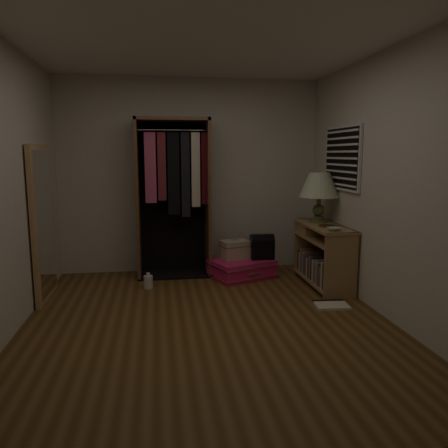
{
  "coord_description": "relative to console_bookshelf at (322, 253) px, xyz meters",
  "views": [
    {
      "loc": [
        -0.45,
        -3.96,
        1.6
      ],
      "look_at": [
        0.3,
        0.95,
        0.8
      ],
      "focal_mm": 35.0,
      "sensor_mm": 36.0,
      "label": 1
    }
  ],
  "objects": [
    {
      "name": "table_lamp",
      "position": [
        0.0,
        0.18,
        0.81
      ],
      "size": [
        0.63,
        0.63,
        0.62
      ],
      "rotation": [
        0.0,
        0.0,
        -0.34
      ],
      "color": "#4B5529",
      "rests_on": "console_bookshelf"
    },
    {
      "name": "train_case",
      "position": [
        -1.0,
        0.52,
        -0.03
      ],
      "size": [
        0.41,
        0.34,
        0.26
      ],
      "rotation": [
        0.0,
        0.0,
        0.29
      ],
      "color": "tan",
      "rests_on": "pink_suitcase"
    },
    {
      "name": "brass_tray",
      "position": [
        0.0,
        -0.17,
        0.36
      ],
      "size": [
        0.27,
        0.27,
        0.01
      ],
      "rotation": [
        0.0,
        0.0,
        -0.17
      ],
      "color": "#AA7A41",
      "rests_on": "console_bookshelf"
    },
    {
      "name": "room_walls",
      "position": [
        -1.46,
        -0.99,
        1.11
      ],
      "size": [
        3.52,
        4.02,
        2.6
      ],
      "color": "beige",
      "rests_on": "ground"
    },
    {
      "name": "pink_suitcase",
      "position": [
        -0.92,
        0.43,
        -0.27
      ],
      "size": [
        0.93,
        0.81,
        0.24
      ],
      "rotation": [
        0.0,
        0.0,
        0.37
      ],
      "color": "#D81A5C",
      "rests_on": "ground"
    },
    {
      "name": "white_jug",
      "position": [
        -2.12,
        0.14,
        -0.31
      ],
      "size": [
        0.12,
        0.12,
        0.19
      ],
      "rotation": [
        0.0,
        0.0,
        -0.1
      ],
      "color": "silver",
      "rests_on": "ground"
    },
    {
      "name": "floor_book",
      "position": [
        -0.19,
        -0.78,
        -0.38
      ],
      "size": [
        0.37,
        0.3,
        0.03
      ],
      "rotation": [
        0.0,
        0.0,
        -0.09
      ],
      "color": "beige",
      "rests_on": "ground"
    },
    {
      "name": "console_bookshelf",
      "position": [
        0.0,
        0.0,
        0.0
      ],
      "size": [
        0.42,
        1.12,
        0.75
      ],
      "color": "#9A754A",
      "rests_on": "ground"
    },
    {
      "name": "ground",
      "position": [
        -1.54,
        -1.04,
        -0.39
      ],
      "size": [
        4.0,
        4.0,
        0.0
      ],
      "primitive_type": "plane",
      "color": "#583919",
      "rests_on": "ground"
    },
    {
      "name": "black_bag",
      "position": [
        -0.65,
        0.46,
        0.01
      ],
      "size": [
        0.3,
        0.2,
        0.33
      ],
      "rotation": [
        0.0,
        0.0,
        -0.0
      ],
      "color": "black",
      "rests_on": "pink_suitcase"
    },
    {
      "name": "open_wardrobe",
      "position": [
        -1.76,
        0.73,
        0.81
      ],
      "size": [
        0.96,
        0.5,
        2.05
      ],
      "color": "brown",
      "rests_on": "ground"
    },
    {
      "name": "ceramic_bowl",
      "position": [
        -0.05,
        -0.44,
        0.38
      ],
      "size": [
        0.16,
        0.16,
        0.04
      ],
      "primitive_type": "imported",
      "rotation": [
        0.0,
        0.0,
        -0.07
      ],
      "color": "#9DBA9B",
      "rests_on": "console_bookshelf"
    },
    {
      "name": "floor_mirror",
      "position": [
        -3.24,
        -0.04,
        0.46
      ],
      "size": [
        0.06,
        0.8,
        1.7
      ],
      "color": "tan",
      "rests_on": "ground"
    }
  ]
}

